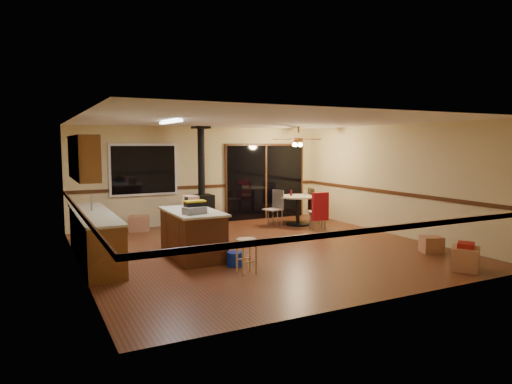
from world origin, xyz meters
TOP-DOWN VIEW (x-y plane):
  - floor at (0.00, 0.00)m, footprint 7.00×7.00m
  - ceiling at (0.00, 0.00)m, footprint 7.00×7.00m
  - wall_back at (0.00, 3.50)m, footprint 7.00×0.00m
  - wall_front at (0.00, -3.50)m, footprint 7.00×0.00m
  - wall_left at (-3.50, 0.00)m, footprint 0.00×7.00m
  - wall_right at (3.50, 0.00)m, footprint 0.00×7.00m
  - chair_rail at (0.00, 0.00)m, footprint 7.00×7.00m
  - window at (-1.60, 3.45)m, footprint 1.72×0.10m
  - sliding_door at (1.90, 3.45)m, footprint 2.52×0.10m
  - lower_cabinets at (-3.20, 0.50)m, footprint 0.60×3.00m
  - countertop at (-3.20, 0.50)m, footprint 0.64×3.04m
  - upper_cabinets at (-3.33, 0.70)m, footprint 0.35×2.00m
  - kitchen_island at (-1.50, 0.00)m, footprint 0.88×1.68m
  - wood_stove at (-0.20, 3.05)m, footprint 0.55×0.50m
  - ceiling_fan at (2.14, 2.07)m, footprint 0.24×0.24m
  - fluorescent_strip at (-1.80, 0.30)m, footprint 0.10×1.20m
  - toolbox_grey at (-1.60, -0.43)m, footprint 0.45×0.32m
  - toolbox_black at (-1.56, -0.34)m, footprint 0.38×0.22m
  - toolbox_yellow_lid at (-1.56, -0.34)m, footprint 0.39×0.22m
  - box_on_island at (-1.33, 0.59)m, footprint 0.27×0.34m
  - bottle_dark at (-1.62, -0.02)m, footprint 0.09×0.09m
  - bottle_pink at (-1.42, 0.02)m, footprint 0.09×0.09m
  - bottle_white at (-1.47, 0.50)m, footprint 0.07×0.07m
  - bar_stool at (-1.06, -1.45)m, footprint 0.39×0.39m
  - blue_bucket at (-1.03, -0.92)m, footprint 0.34×0.34m
  - dining_table at (2.14, 2.07)m, footprint 0.99×0.99m
  - glass_red at (1.99, 2.17)m, footprint 0.07×0.07m
  - glass_cream at (2.32, 2.02)m, footprint 0.06×0.06m
  - chair_left at (1.54, 2.20)m, footprint 0.50×0.50m
  - chair_near at (2.23, 1.19)m, footprint 0.45×0.49m
  - chair_right at (2.67, 2.19)m, footprint 0.59×0.57m
  - box_under_window at (-1.83, 3.10)m, footprint 0.57×0.51m
  - box_corner_a at (2.38, -2.94)m, footprint 0.66×0.64m
  - box_corner_b at (2.87, -1.77)m, footprint 0.49×0.46m
  - box_small_red at (2.38, -2.94)m, footprint 0.41×0.40m

SIDE VIEW (x-z plane):
  - floor at x=0.00m, z-range 0.00..0.00m
  - blue_bucket at x=-1.03m, z-range 0.00..0.25m
  - box_corner_b at x=2.87m, z-range 0.00..0.32m
  - box_under_window at x=-1.83m, z-range 0.00..0.38m
  - box_corner_a at x=2.38m, z-range 0.00..0.39m
  - bar_stool at x=-1.06m, z-range 0.00..0.58m
  - box_small_red at x=2.38m, z-range 0.39..0.47m
  - lower_cabinets at x=-3.20m, z-range 0.00..0.86m
  - kitchen_island at x=-1.50m, z-range 0.00..0.90m
  - dining_table at x=2.14m, z-range 0.14..0.92m
  - chair_left at x=1.54m, z-range 0.33..0.85m
  - chair_near at x=2.23m, z-range 0.25..0.95m
  - chair_right at x=2.67m, z-range 0.25..0.95m
  - wood_stove at x=-0.20m, z-range -0.53..1.99m
  - glass_cream at x=2.32m, z-range 0.78..0.91m
  - glass_red at x=1.99m, z-range 0.78..0.94m
  - countertop at x=-3.20m, z-range 0.86..0.90m
  - toolbox_grey at x=-1.60m, z-range 0.90..1.03m
  - bottle_white at x=-1.47m, z-range 0.90..1.08m
  - chair_rail at x=0.00m, z-range 0.96..1.04m
  - toolbox_black at x=-1.56m, z-range 0.90..1.10m
  - box_on_island at x=-1.33m, z-range 0.90..1.11m
  - bottle_pink at x=-1.42m, z-range 0.90..1.11m
  - bottle_dark at x=-1.62m, z-range 0.90..1.16m
  - sliding_door at x=1.90m, z-range 0.00..2.10m
  - toolbox_yellow_lid at x=-1.56m, z-range 1.10..1.13m
  - wall_back at x=0.00m, z-range -2.20..4.80m
  - wall_front at x=0.00m, z-range -2.20..4.80m
  - wall_left at x=-3.50m, z-range -2.20..4.80m
  - wall_right at x=3.50m, z-range -2.20..4.80m
  - window at x=-1.60m, z-range 0.84..2.16m
  - upper_cabinets at x=-3.33m, z-range 1.50..2.30m
  - ceiling_fan at x=2.14m, z-range 1.94..2.49m
  - fluorescent_strip at x=-1.80m, z-range 2.54..2.58m
  - ceiling at x=0.00m, z-range 2.60..2.60m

